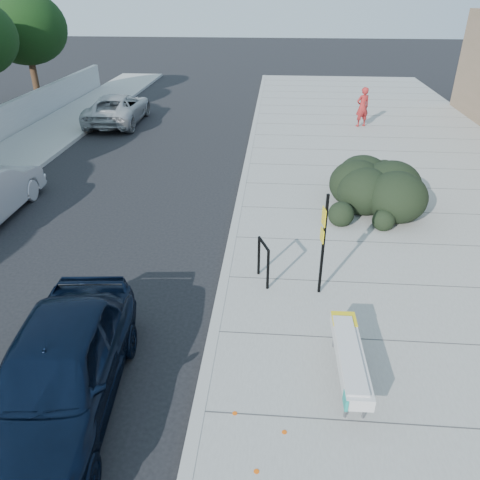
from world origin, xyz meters
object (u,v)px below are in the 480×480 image
object	(u,v)px
sign_post	(323,239)
bench	(350,356)
bike_rack	(263,258)
suv_silver	(118,108)
sedan_navy	(58,372)
pedestrian	(363,107)

from	to	relation	value
sign_post	bench	bearing A→B (deg)	-91.65
bike_rack	suv_silver	xyz separation A→B (m)	(-7.86, 14.20, -0.04)
bench	sedan_navy	bearing A→B (deg)	-170.54
bench	bike_rack	world-z (taller)	bike_rack
bench	pedestrian	size ratio (longest dim) A/B	1.19
sign_post	sedan_navy	bearing A→B (deg)	-150.24
pedestrian	sign_post	bearing A→B (deg)	54.04
sedan_navy	suv_silver	xyz separation A→B (m)	(-4.70, 18.06, -0.07)
bike_rack	sign_post	size ratio (longest dim) A/B	0.43
bench	sedan_navy	xyz separation A→B (m)	(-4.75, -0.87, 0.13)
bench	bike_rack	bearing A→B (deg)	117.03
sedan_navy	suv_silver	distance (m)	18.66
sedan_navy	suv_silver	world-z (taller)	sedan_navy
bench	sign_post	size ratio (longest dim) A/B	0.92
bench	sign_post	world-z (taller)	sign_post
suv_silver	sedan_navy	bearing A→B (deg)	102.79
bench	suv_silver	bearing A→B (deg)	117.87
sedan_navy	bench	bearing A→B (deg)	5.22
bench	pedestrian	world-z (taller)	pedestrian
sedan_navy	pedestrian	world-z (taller)	pedestrian
pedestrian	bench	bearing A→B (deg)	56.91
sign_post	pedestrian	world-z (taller)	sign_post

